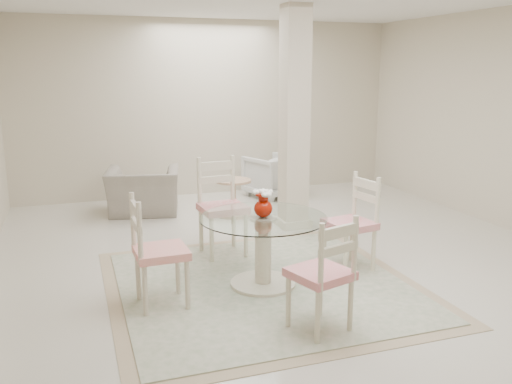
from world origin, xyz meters
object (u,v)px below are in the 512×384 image
object	(u,v)px
dining_table	(263,251)
recliner_taupe	(144,191)
dining_chair_south	(326,266)
dining_chair_east	(355,216)
armchair_white	(272,176)
column	(294,120)
dining_chair_north	(220,199)
red_vase	(263,203)
side_table	(233,199)
dining_chair_west	(152,244)

from	to	relation	value
dining_table	recliner_taupe	bearing A→B (deg)	103.18
dining_table	dining_chair_south	bearing A→B (deg)	-82.20
dining_chair_east	armchair_white	size ratio (longest dim) A/B	1.46
armchair_white	column	bearing A→B (deg)	57.47
dining_table	dining_chair_north	distance (m)	1.06
red_vase	dining_chair_east	size ratio (longest dim) A/B	0.24
dining_chair_south	armchair_white	world-z (taller)	dining_chair_south
column	side_table	xyz separation A→B (m)	(-0.57, 0.72, -1.12)
dining_chair_north	dining_chair_south	bearing A→B (deg)	-86.15
dining_table	dining_chair_west	xyz separation A→B (m)	(-1.01, -0.12, 0.22)
red_vase	dining_chair_north	bearing A→B (deg)	96.93
column	side_table	world-z (taller)	column
dining_chair_north	armchair_white	xyz separation A→B (m)	(1.46, 2.33, -0.28)
column	red_vase	bearing A→B (deg)	-120.58
red_vase	side_table	world-z (taller)	red_vase
dining_chair_north	dining_chair_west	world-z (taller)	dining_chair_north
dining_chair_east	dining_chair_south	xyz separation A→B (m)	(-0.87, -1.14, -0.02)
dining_chair_west	armchair_white	world-z (taller)	dining_chair_west
column	red_vase	size ratio (longest dim) A/B	10.57
dining_chair_west	dining_chair_south	distance (m)	1.45
dining_chair_north	recliner_taupe	world-z (taller)	dining_chair_north
dining_table	dining_chair_west	distance (m)	1.04
dining_chair_west	red_vase	bearing A→B (deg)	-85.53
dining_chair_south	side_table	distance (m)	3.45
column	dining_table	world-z (taller)	column
dining_chair_south	dining_table	bearing A→B (deg)	-99.42
dining_chair_north	column	bearing A→B (deg)	27.73
dining_chair_north	side_table	size ratio (longest dim) A/B	2.28
recliner_taupe	side_table	size ratio (longest dim) A/B	1.90
red_vase	dining_chair_west	world-z (taller)	dining_chair_west
dining_chair_west	recliner_taupe	world-z (taller)	dining_chair_west
dining_table	armchair_white	world-z (taller)	dining_table
column	armchair_white	size ratio (longest dim) A/B	3.75
recliner_taupe	dining_chair_south	bearing A→B (deg)	113.52
red_vase	dining_chair_south	world-z (taller)	dining_chair_south
red_vase	dining_chair_west	bearing A→B (deg)	-173.19
column	red_vase	xyz separation A→B (m)	(-1.01, -1.70, -0.56)
dining_chair_north	dining_chair_south	distance (m)	2.04
dining_chair_south	recliner_taupe	bearing A→B (deg)	-95.39
red_vase	dining_chair_west	xyz separation A→B (m)	(-1.01, -0.12, -0.23)
recliner_taupe	armchair_white	bearing A→B (deg)	-157.74
red_vase	dining_chair_east	xyz separation A→B (m)	(1.01, 0.13, -0.24)
dining_chair_south	side_table	xyz separation A→B (m)	(0.30, 3.43, -0.30)
dining_chair_east	recliner_taupe	world-z (taller)	dining_chair_east
column	dining_chair_north	world-z (taller)	column
dining_table	red_vase	bearing A→B (deg)	-18.43
column	dining_chair_north	distance (m)	1.52
recliner_taupe	side_table	xyz separation A→B (m)	(1.13, -0.54, -0.08)
dining_chair_north	dining_chair_south	world-z (taller)	dining_chair_north
recliner_taupe	armchair_white	distance (m)	2.07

